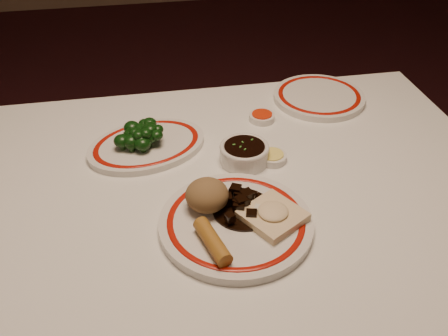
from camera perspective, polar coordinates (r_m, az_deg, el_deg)
dining_table at (r=1.08m, az=0.43°, el=-6.34°), size 1.20×0.90×0.75m
main_plate at (r=0.93m, az=1.37°, el=-6.30°), size 0.38×0.38×0.02m
rice_mound at (r=0.93m, az=-1.95°, el=-3.12°), size 0.08×0.08×0.06m
spring_roll at (r=0.86m, az=-1.33°, el=-8.37°), size 0.05×0.11×0.03m
fried_wonton at (r=0.92m, az=5.60°, el=-5.34°), size 0.14×0.14×0.03m
stirfry_heap at (r=0.94m, az=2.03°, el=-4.16°), size 0.12×0.12×0.03m
broccoli_plate at (r=1.15m, az=-8.81°, el=2.60°), size 0.32×0.30×0.02m
broccoli_pile at (r=1.13m, az=-9.46°, el=3.83°), size 0.11×0.11×0.05m
soy_bowl at (r=1.09m, az=2.33°, el=1.61°), size 0.11×0.11×0.04m
sweet_sour_dish at (r=1.24m, az=4.35°, el=5.83°), size 0.06×0.06×0.02m
mustard_dish at (r=1.10m, az=5.52°, el=1.24°), size 0.06×0.06×0.02m
far_plate at (r=1.36m, az=10.80°, el=8.02°), size 0.30×0.30×0.02m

